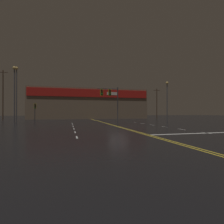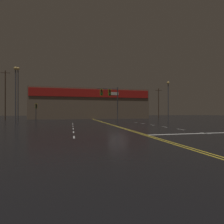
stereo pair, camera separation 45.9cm
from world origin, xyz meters
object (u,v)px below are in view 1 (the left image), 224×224
at_px(traffic_signal_median, 110,96).
at_px(streetlight_near_right, 14,87).
at_px(streetlight_near_left, 17,88).
at_px(streetlight_median_approach, 167,96).
at_px(traffic_signal_corner_northwest, 35,109).

xyz_separation_m(traffic_signal_median, streetlight_near_right, (-14.57, 7.04, 1.83)).
distance_m(traffic_signal_median, streetlight_near_left, 19.68).
height_order(streetlight_near_right, streetlight_median_approach, streetlight_near_right).
xyz_separation_m(streetlight_near_left, streetlight_median_approach, (30.25, -3.22, -1.15)).
height_order(traffic_signal_corner_northwest, streetlight_near_right, streetlight_near_right).
height_order(traffic_signal_median, streetlight_near_right, streetlight_near_right).
relative_size(traffic_signal_median, streetlight_median_approach, 0.66).
bearing_deg(streetlight_near_left, traffic_signal_corner_northwest, -19.78).
bearing_deg(streetlight_near_right, streetlight_near_left, 101.14).
height_order(traffic_signal_median, streetlight_near_left, streetlight_near_left).
bearing_deg(traffic_signal_corner_northwest, streetlight_near_right, -125.50).
relative_size(traffic_signal_median, traffic_signal_corner_northwest, 1.55).
distance_m(traffic_signal_corner_northwest, streetlight_median_approach, 26.99).
xyz_separation_m(traffic_signal_corner_northwest, streetlight_near_left, (-3.49, 1.26, 4.02)).
relative_size(traffic_signal_corner_northwest, streetlight_near_left, 0.34).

